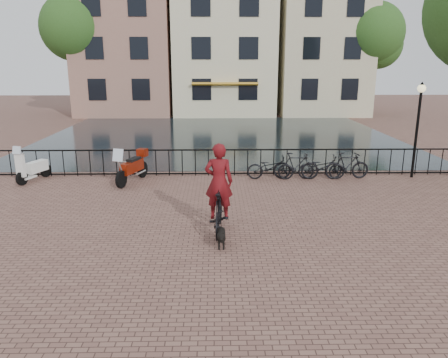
{
  "coord_description": "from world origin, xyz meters",
  "views": [
    {
      "loc": [
        -0.21,
        -8.24,
        4.23
      ],
      "look_at": [
        0.0,
        3.0,
        1.2
      ],
      "focal_mm": 35.0,
      "sensor_mm": 36.0,
      "label": 1
    }
  ],
  "objects_px": {
    "cyclist": "(219,194)",
    "scooter": "(33,162)",
    "dog": "(221,237)",
    "motorcycle": "(132,163)",
    "lamp_post": "(419,114)"
  },
  "relations": [
    {
      "from": "lamp_post",
      "to": "motorcycle",
      "type": "distance_m",
      "value": 10.58
    },
    {
      "from": "cyclist",
      "to": "scooter",
      "type": "xyz_separation_m",
      "value": [
        -6.72,
        5.12,
        -0.3
      ]
    },
    {
      "from": "motorcycle",
      "to": "scooter",
      "type": "xyz_separation_m",
      "value": [
        -3.63,
        0.28,
        0.01
      ]
    },
    {
      "from": "dog",
      "to": "scooter",
      "type": "bearing_deg",
      "value": 138.23
    },
    {
      "from": "lamp_post",
      "to": "dog",
      "type": "distance_m",
      "value": 9.88
    },
    {
      "from": "cyclist",
      "to": "scooter",
      "type": "distance_m",
      "value": 8.45
    },
    {
      "from": "dog",
      "to": "motorcycle",
      "type": "bearing_deg",
      "value": 118.52
    },
    {
      "from": "lamp_post",
      "to": "cyclist",
      "type": "bearing_deg",
      "value": -143.81
    },
    {
      "from": "lamp_post",
      "to": "dog",
      "type": "height_order",
      "value": "lamp_post"
    },
    {
      "from": "cyclist",
      "to": "scooter",
      "type": "relative_size",
      "value": 1.68
    },
    {
      "from": "cyclist",
      "to": "dog",
      "type": "distance_m",
      "value": 1.22
    },
    {
      "from": "motorcycle",
      "to": "scooter",
      "type": "bearing_deg",
      "value": -164.98
    },
    {
      "from": "lamp_post",
      "to": "motorcycle",
      "type": "bearing_deg",
      "value": -177.08
    },
    {
      "from": "dog",
      "to": "motorcycle",
      "type": "height_order",
      "value": "motorcycle"
    },
    {
      "from": "cyclist",
      "to": "dog",
      "type": "relative_size",
      "value": 3.73
    }
  ]
}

